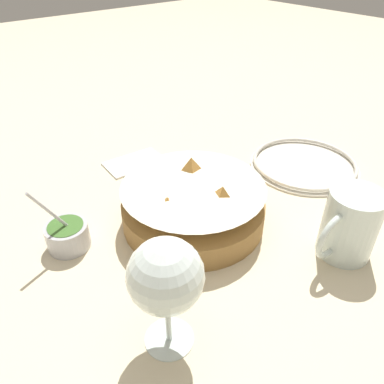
{
  "coord_description": "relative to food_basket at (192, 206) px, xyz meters",
  "views": [
    {
      "loc": [
        0.32,
        0.35,
        0.42
      ],
      "look_at": [
        0.0,
        -0.04,
        0.06
      ],
      "focal_mm": 35.0,
      "sensor_mm": 36.0,
      "label": 1
    }
  ],
  "objects": [
    {
      "name": "ground_plane",
      "position": [
        -0.0,
        0.04,
        -0.03
      ],
      "size": [
        4.0,
        4.0,
        0.0
      ],
      "primitive_type": "plane",
      "color": "beige"
    },
    {
      "name": "food_basket",
      "position": [
        0.0,
        0.0,
        0.0
      ],
      "size": [
        0.24,
        0.24,
        0.1
      ],
      "color": "olive",
      "rests_on": "ground_plane"
    },
    {
      "name": "sauce_cup",
      "position": [
        0.19,
        -0.08,
        -0.01
      ],
      "size": [
        0.08,
        0.07,
        0.12
      ],
      "color": "#B7B7BC",
      "rests_on": "ground_plane"
    },
    {
      "name": "wine_glass",
      "position": [
        0.17,
        0.16,
        0.08
      ],
      "size": [
        0.09,
        0.09,
        0.16
      ],
      "color": "silver",
      "rests_on": "ground_plane"
    },
    {
      "name": "beer_mug",
      "position": [
        -0.13,
        0.21,
        0.02
      ],
      "size": [
        0.12,
        0.08,
        0.11
      ],
      "color": "silver",
      "rests_on": "ground_plane"
    },
    {
      "name": "side_plate",
      "position": [
        -0.3,
        0.01,
        -0.03
      ],
      "size": [
        0.23,
        0.23,
        0.01
      ],
      "color": "silver",
      "rests_on": "ground_plane"
    },
    {
      "name": "napkin",
      "position": [
        -0.03,
        -0.23,
        -0.03
      ],
      "size": [
        0.13,
        0.08,
        0.01
      ],
      "color": "white",
      "rests_on": "ground_plane"
    }
  ]
}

